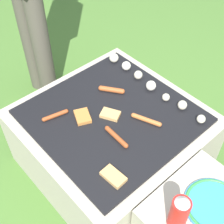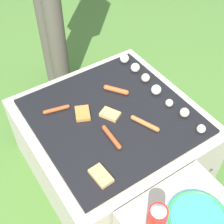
% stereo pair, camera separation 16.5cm
% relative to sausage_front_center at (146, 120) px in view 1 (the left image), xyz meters
% --- Properties ---
extents(ground_plane, '(14.00, 14.00, 0.00)m').
position_rel_sausage_front_center_xyz_m(ground_plane, '(-0.16, -0.10, -0.47)').
color(ground_plane, '#47702D').
extents(grill, '(0.91, 0.91, 0.45)m').
position_rel_sausage_front_center_xyz_m(grill, '(-0.16, -0.10, -0.24)').
color(grill, '#A89E8C').
rests_on(grill, ground_plane).
extents(sausage_front_center, '(0.16, 0.08, 0.02)m').
position_rel_sausage_front_center_xyz_m(sausage_front_center, '(0.00, 0.00, 0.00)').
color(sausage_front_center, '#B7602D').
rests_on(sausage_front_center, grill).
extents(sausage_mid_right, '(0.17, 0.03, 0.02)m').
position_rel_sausage_front_center_xyz_m(sausage_mid_right, '(-0.02, -0.19, 0.00)').
color(sausage_mid_right, '#93421E').
rests_on(sausage_mid_right, grill).
extents(sausage_front_left, '(0.05, 0.15, 0.02)m').
position_rel_sausage_front_center_xyz_m(sausage_front_left, '(-0.35, -0.34, -0.00)').
color(sausage_front_left, '#93421E').
rests_on(sausage_front_left, grill).
extents(sausage_mid_left, '(0.13, 0.10, 0.03)m').
position_rel_sausage_front_center_xyz_m(sausage_mid_left, '(-0.29, 0.02, 0.00)').
color(sausage_mid_left, '#A34C23').
rests_on(sausage_mid_left, grill).
extents(bread_slice_left, '(0.12, 0.07, 0.02)m').
position_rel_sausage_front_center_xyz_m(bread_slice_left, '(0.14, -0.36, -0.00)').
color(bread_slice_left, tan).
rests_on(bread_slice_left, grill).
extents(bread_slice_center, '(0.12, 0.11, 0.02)m').
position_rel_sausage_front_center_xyz_m(bread_slice_center, '(-0.24, -0.23, -0.00)').
color(bread_slice_center, '#B27033').
rests_on(bread_slice_center, grill).
extents(bread_slice_right, '(0.12, 0.11, 0.02)m').
position_rel_sausage_front_center_xyz_m(bread_slice_right, '(-0.16, -0.11, -0.00)').
color(bread_slice_right, tan).
rests_on(bread_slice_right, grill).
extents(mushroom_row, '(0.74, 0.08, 0.06)m').
position_rel_sausage_front_center_xyz_m(mushroom_row, '(-0.21, 0.21, 0.01)').
color(mushroom_row, beige).
rests_on(mushroom_row, grill).
extents(plate_colorful, '(0.26, 0.26, 0.02)m').
position_rel_sausage_front_center_xyz_m(plate_colorful, '(0.52, -0.13, -0.00)').
color(plate_colorful, '#338CCC').
rests_on(plate_colorful, side_ledge).
extents(condiment_bottle, '(0.07, 0.07, 0.21)m').
position_rel_sausage_front_center_xyz_m(condiment_bottle, '(0.46, -0.31, 0.09)').
color(condiment_bottle, red).
rests_on(condiment_bottle, side_ledge).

